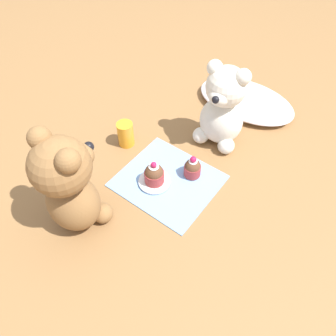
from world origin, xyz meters
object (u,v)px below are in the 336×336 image
teddy_bear_cream (223,108)px  cupcake_near_tan_bear (154,174)px  teddy_bear_tan (69,184)px  cupcake_near_cream_bear (193,168)px  juice_glass (126,134)px  saucer_plate (155,181)px

teddy_bear_cream → cupcake_near_tan_bear: (-0.05, -0.25, -0.08)m
cupcake_near_tan_bear → teddy_bear_tan: bearing=-111.3°
cupcake_near_cream_bear → juice_glass: size_ratio=0.89×
teddy_bear_cream → saucer_plate: teddy_bear_cream is taller
saucer_plate → juice_glass: juice_glass is taller
teddy_bear_cream → saucer_plate: size_ratio=2.93×
teddy_bear_tan → saucer_plate: 0.25m
teddy_bear_cream → juice_glass: 0.29m
teddy_bear_cream → teddy_bear_tan: bearing=-110.8°
teddy_bear_tan → cupcake_near_tan_bear: bearing=-106.6°
cupcake_near_cream_bear → saucer_plate: cupcake_near_cream_bear is taller
juice_glass → cupcake_near_tan_bear: bearing=-23.2°
teddy_bear_cream → saucer_plate: (-0.05, -0.25, -0.11)m
juice_glass → teddy_bear_tan: bearing=-72.2°
teddy_bear_cream → juice_glass: bearing=-144.6°
teddy_bear_tan → juice_glass: 0.30m
teddy_bear_cream → cupcake_near_cream_bear: (0.02, -0.17, -0.09)m
cupcake_near_cream_bear → saucer_plate: size_ratio=0.79×
teddy_bear_tan → cupcake_near_cream_bear: teddy_bear_tan is taller
teddy_bear_tan → juice_glass: teddy_bear_tan is taller
teddy_bear_cream → cupcake_near_tan_bear: teddy_bear_cream is taller
cupcake_near_tan_bear → juice_glass: size_ratio=0.94×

